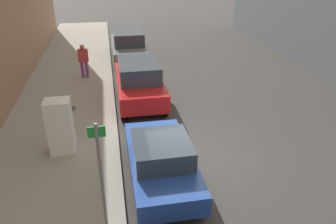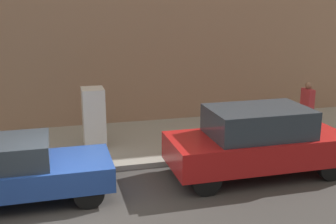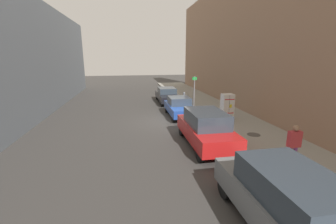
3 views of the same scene
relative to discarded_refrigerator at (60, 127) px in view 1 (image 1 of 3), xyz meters
The scene contains 9 objects.
ground_plane 4.10m from the discarded_refrigerator, 11.63° to the right, with size 80.00×80.00×0.00m, color #383533.
sidewalk_slab 1.28m from the discarded_refrigerator, 111.25° to the right, with size 4.09×44.00×0.15m, color gray.
discarded_refrigerator is the anchor object (origin of this frame).
manhole_cover 3.26m from the discarded_refrigerator, 93.31° to the left, with size 0.70×0.70×0.02m, color #47443F.
street_sign_post 3.72m from the discarded_refrigerator, 69.68° to the right, with size 0.36×0.07×2.67m.
pedestrian_walking_far 6.78m from the discarded_refrigerator, 86.61° to the left, with size 0.48×0.22×1.67m.
parked_hatchback_blue 3.41m from the discarded_refrigerator, 34.06° to the right, with size 1.70×3.92×1.43m.
parked_suv_red 4.73m from the discarded_refrigerator, 53.51° to the left, with size 1.86×4.49×1.76m.
parked_suv_gray 10.15m from the discarded_refrigerator, 73.91° to the left, with size 1.88×4.85×1.76m.
Camera 1 is at (-2.24, -8.45, 5.85)m, focal length 35.00 mm.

